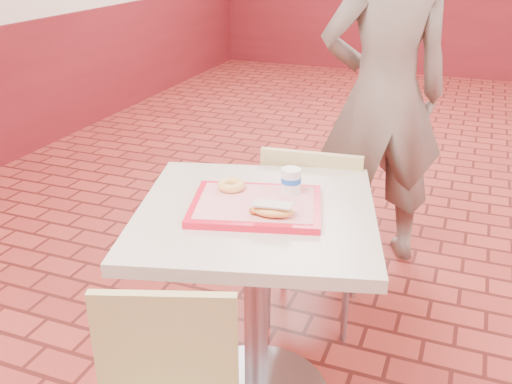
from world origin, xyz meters
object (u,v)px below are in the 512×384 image
(main_table, at_px, (256,278))
(customer, at_px, (384,96))
(long_john_donut, at_px, (271,210))
(serving_tray, at_px, (256,205))
(chair_main_back, at_px, (312,228))
(paper_cup, at_px, (291,181))
(ring_donut, at_px, (231,185))

(main_table, distance_m, customer, 1.31)
(long_john_donut, bearing_deg, serving_tray, 136.48)
(customer, distance_m, long_john_donut, 1.32)
(chair_main_back, bearing_deg, main_table, 78.97)
(customer, bearing_deg, paper_cup, 60.72)
(customer, distance_m, paper_cup, 1.14)
(chair_main_back, distance_m, paper_cup, 0.58)
(main_table, bearing_deg, paper_cup, 53.83)
(long_john_donut, relative_size, paper_cup, 1.71)
(serving_tray, relative_size, paper_cup, 4.96)
(chair_main_back, bearing_deg, customer, -107.16)
(main_table, bearing_deg, customer, 81.32)
(chair_main_back, relative_size, ring_donut, 9.23)
(ring_donut, height_order, paper_cup, paper_cup)
(customer, xyz_separation_m, long_john_donut, (-0.11, -1.32, -0.04))
(main_table, xyz_separation_m, paper_cup, (0.08, 0.11, 0.33))
(chair_main_back, relative_size, serving_tray, 2.07)
(serving_tray, bearing_deg, customer, 81.32)
(serving_tray, bearing_deg, main_table, 180.00)
(chair_main_back, height_order, ring_donut, ring_donut)
(serving_tray, distance_m, paper_cup, 0.15)
(main_table, height_order, long_john_donut, long_john_donut)
(customer, distance_m, ring_donut, 1.22)
(main_table, distance_m, long_john_donut, 0.33)
(long_john_donut, height_order, paper_cup, paper_cup)
(serving_tray, distance_m, long_john_donut, 0.11)
(main_table, height_order, customer, customer)
(main_table, height_order, ring_donut, ring_donut)
(long_john_donut, xyz_separation_m, paper_cup, (0.00, 0.19, 0.02))
(chair_main_back, xyz_separation_m, serving_tray, (-0.05, -0.54, 0.34))
(main_table, height_order, chair_main_back, chair_main_back)
(ring_donut, bearing_deg, paper_cup, 13.65)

